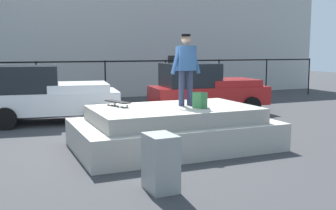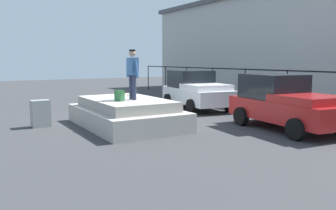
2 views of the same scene
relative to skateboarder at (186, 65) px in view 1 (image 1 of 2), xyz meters
name	(u,v)px [view 1 (image 1 of 2)]	position (x,y,z in m)	size (l,w,h in m)	color
ground_plane	(130,148)	(-1.32, 0.25, -1.91)	(60.00, 60.00, 0.00)	#38383A
concrete_ledge	(174,129)	(-0.35, -0.10, -1.47)	(4.50, 2.77, 0.95)	#ADA89E
skateboarder	(186,65)	(0.00, 0.00, 0.00)	(0.79, 0.26, 1.67)	#2D334C
skateboard	(117,102)	(-1.51, 0.52, -0.86)	(0.43, 0.82, 0.12)	black
backpack	(200,100)	(0.10, -0.52, -0.78)	(0.28, 0.20, 0.36)	#33723F
car_white_pickup_near	(47,94)	(-2.65, 4.48, -1.02)	(4.31, 2.53, 1.78)	white
car_red_pickup_mid	(205,89)	(2.80, 4.19, -1.02)	(4.27, 2.33, 1.79)	#B21E1E
utility_box	(161,163)	(-1.74, -2.67, -1.45)	(0.44, 0.60, 0.92)	gray
fence_row	(72,74)	(-1.32, 7.53, -0.58)	(24.06, 0.06, 1.85)	black
warehouse_building	(49,32)	(-1.32, 14.14, 1.33)	(29.31, 8.42, 6.46)	#B2B2AD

